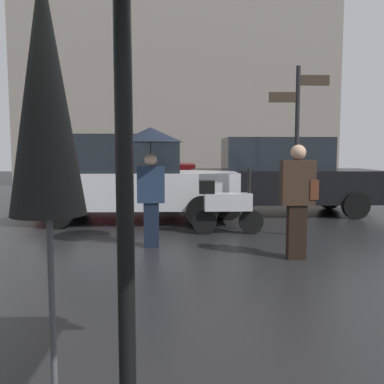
{
  "coord_description": "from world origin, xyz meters",
  "views": [
    {
      "loc": [
        0.07,
        -2.74,
        1.56
      ],
      "look_at": [
        0.27,
        3.55,
        0.94
      ],
      "focal_mm": 39.12,
      "sensor_mm": 36.0,
      "label": 1
    }
  ],
  "objects": [
    {
      "name": "ground_plane",
      "position": [
        0.0,
        0.0,
        0.0
      ],
      "size": [
        60.0,
        60.0,
        0.0
      ],
      "primitive_type": "plane",
      "color": "black"
    },
    {
      "name": "folded_patio_umbrella_near",
      "position": [
        -0.65,
        -0.44,
        1.81
      ],
      "size": [
        0.44,
        0.44,
        2.57
      ],
      "color": "black",
      "rests_on": "ground"
    },
    {
      "name": "pedestrian_with_umbrella",
      "position": [
        -0.38,
        3.98,
        1.58
      ],
      "size": [
        1.05,
        1.05,
        1.94
      ],
      "rotation": [
        0.0,
        0.0,
        3.3
      ],
      "color": "black",
      "rests_on": "ground"
    },
    {
      "name": "pedestrian_with_bag",
      "position": [
        1.78,
        3.16,
        0.94
      ],
      "size": [
        0.51,
        0.24,
        1.65
      ],
      "rotation": [
        0.0,
        0.0,
        5.64
      ],
      "color": "black",
      "rests_on": "ground"
    },
    {
      "name": "parked_scooter",
      "position": [
        0.94,
        5.01,
        0.55
      ],
      "size": [
        1.34,
        0.32,
        1.23
      ],
      "rotation": [
        0.0,
        0.0,
        -0.02
      ],
      "color": "black",
      "rests_on": "ground"
    },
    {
      "name": "parked_car_left",
      "position": [
        -0.99,
        6.5,
        0.92
      ],
      "size": [
        4.49,
        1.84,
        1.79
      ],
      "rotation": [
        0.0,
        0.0,
        0.14
      ],
      "color": "silver",
      "rests_on": "ground"
    },
    {
      "name": "parked_car_right",
      "position": [
        2.59,
        7.52,
        0.95
      ],
      "size": [
        4.53,
        1.89,
        1.88
      ],
      "rotation": [
        0.0,
        0.0,
        -0.17
      ],
      "color": "black",
      "rests_on": "ground"
    },
    {
      "name": "parked_car_distant",
      "position": [
        -1.76,
        9.75,
        1.03
      ],
      "size": [
        4.44,
        2.0,
        2.03
      ],
      "rotation": [
        0.0,
        0.0,
        -0.0
      ],
      "color": "#590C0F",
      "rests_on": "ground"
    },
    {
      "name": "street_signpost",
      "position": [
        2.21,
        4.81,
        1.86
      ],
      "size": [
        1.08,
        0.08,
        3.07
      ],
      "color": "black",
      "rests_on": "ground"
    }
  ]
}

